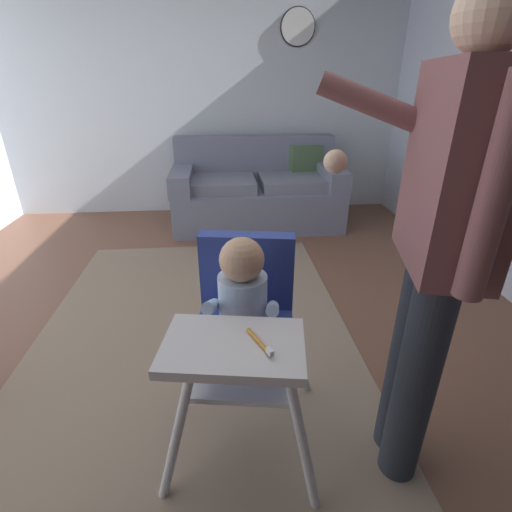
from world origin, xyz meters
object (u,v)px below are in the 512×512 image
object	(u,v)px
high_chair	(244,312)
adult_standing	(438,249)
couch	(257,191)
wall_clock	(298,27)

from	to	relation	value
high_chair	adult_standing	xyz separation A→B (m)	(0.59, -0.14, 0.29)
couch	high_chair	distance (m)	2.71
couch	adult_standing	distance (m)	2.89
couch	high_chair	size ratio (longest dim) A/B	1.82
adult_standing	wall_clock	world-z (taller)	wall_clock
couch	high_chair	world-z (taller)	high_chair
adult_standing	wall_clock	xyz separation A→B (m)	(0.17, 3.29, 0.95)
adult_standing	wall_clock	distance (m)	3.43
high_chair	adult_standing	distance (m)	0.67
adult_standing	high_chair	bearing A→B (deg)	0.28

